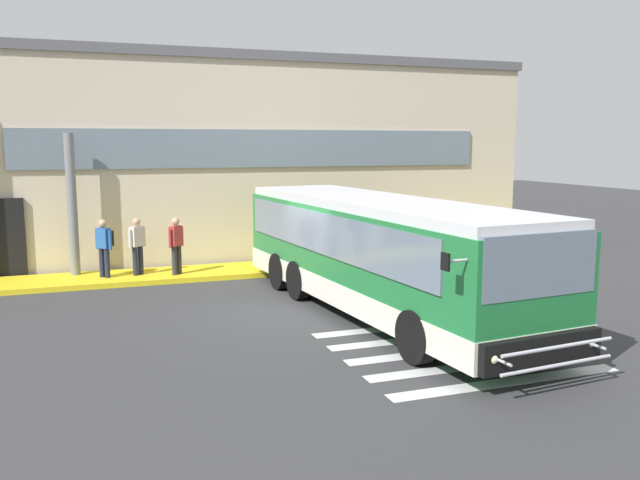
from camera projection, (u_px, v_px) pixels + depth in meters
The scene contains 9 objects.
ground_plane at pixel (289, 309), 16.02m from camera, with size 80.00×90.00×0.02m, color #353538.
bay_paint_stripes at pixel (452, 350), 12.77m from camera, with size 4.40×3.96×0.01m.
terminal_building at pixel (186, 157), 26.12m from camera, with size 23.07×13.80×6.89m.
boarding_curb at pixel (244, 270), 20.48m from camera, with size 25.27×2.00×0.15m, color yellow.
entry_support_column at pixel (72, 205), 19.10m from camera, with size 0.28×0.28×4.11m, color slate.
bus_main_foreground at pixel (379, 257), 15.40m from camera, with size 3.52×11.17×2.70m.
passenger_near_column at pixel (104, 244), 18.88m from camera, with size 0.51×0.51×1.68m.
passenger_by_doorway at pixel (137, 243), 19.22m from camera, with size 0.50×0.40×1.68m.
passenger_at_curb_edge at pixel (176, 243), 19.31m from camera, with size 0.47×0.41×1.68m.
Camera 1 is at (-4.54, -14.95, 3.98)m, focal length 37.12 mm.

